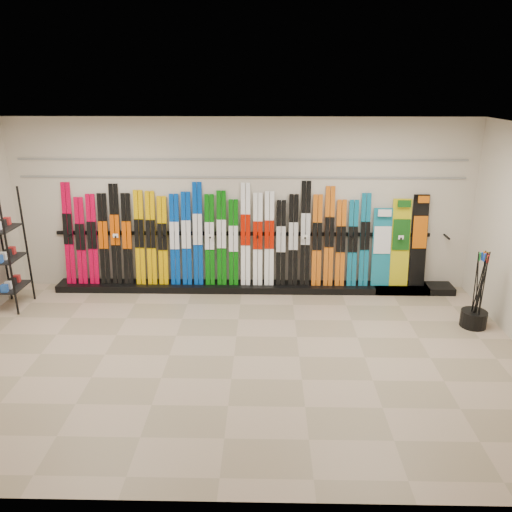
{
  "coord_description": "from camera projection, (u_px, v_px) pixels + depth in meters",
  "views": [
    {
      "loc": [
        0.42,
        -5.96,
        3.55
      ],
      "look_at": [
        0.28,
        1.0,
        1.1
      ],
      "focal_mm": 35.0,
      "sensor_mm": 36.0,
      "label": 1
    }
  ],
  "objects": [
    {
      "name": "ceiling",
      "position": [
        230.0,
        131.0,
        5.81
      ],
      "size": [
        8.0,
        8.0,
        0.0
      ],
      "primitive_type": "plane",
      "rotation": [
        3.14,
        0.0,
        0.0
      ],
      "color": "silver",
      "rests_on": "back_wall"
    },
    {
      "name": "back_wall",
      "position": [
        242.0,
        206.0,
        8.67
      ],
      "size": [
        8.0,
        0.0,
        8.0
      ],
      "primitive_type": "plane",
      "rotation": [
        1.57,
        0.0,
        0.0
      ],
      "color": "beige",
      "rests_on": "floor"
    },
    {
      "name": "accessory_rack",
      "position": [
        5.0,
        251.0,
        7.98
      ],
      "size": [
        0.4,
        0.6,
        1.97
      ],
      "primitive_type": "cube",
      "color": "black",
      "rests_on": "floor"
    },
    {
      "name": "ski_rack_base",
      "position": [
        254.0,
        287.0,
        8.93
      ],
      "size": [
        8.0,
        0.4,
        0.12
      ],
      "primitive_type": "cube",
      "color": "black",
      "rests_on": "floor"
    },
    {
      "name": "slatwall_rail_1",
      "position": [
        241.0,
        160.0,
        8.38
      ],
      "size": [
        7.6,
        0.02,
        0.03
      ],
      "primitive_type": "cube",
      "color": "gray",
      "rests_on": "back_wall"
    },
    {
      "name": "ski_poles",
      "position": [
        479.0,
        290.0,
        7.41
      ],
      "size": [
        0.22,
        0.26,
        1.18
      ],
      "color": "black",
      "rests_on": "pole_bin"
    },
    {
      "name": "pole_bin",
      "position": [
        473.0,
        319.0,
        7.6
      ],
      "size": [
        0.39,
        0.39,
        0.25
      ],
      "primitive_type": "cylinder",
      "color": "black",
      "rests_on": "floor"
    },
    {
      "name": "slatwall_rail_0",
      "position": [
        241.0,
        177.0,
        8.48
      ],
      "size": [
        7.6,
        0.02,
        0.03
      ],
      "primitive_type": "cube",
      "color": "gray",
      "rests_on": "back_wall"
    },
    {
      "name": "floor",
      "position": [
        234.0,
        356.0,
        6.81
      ],
      "size": [
        8.0,
        8.0,
        0.0
      ],
      "primitive_type": "plane",
      "color": "gray",
      "rests_on": "ground"
    },
    {
      "name": "skis",
      "position": [
        215.0,
        239.0,
        8.72
      ],
      "size": [
        5.37,
        0.28,
        1.83
      ],
      "color": "#C7002D",
      "rests_on": "ski_rack_base"
    },
    {
      "name": "snowboards",
      "position": [
        400.0,
        244.0,
        8.69
      ],
      "size": [
        0.94,
        0.25,
        1.6
      ],
      "color": "#14728C",
      "rests_on": "ski_rack_base"
    }
  ]
}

